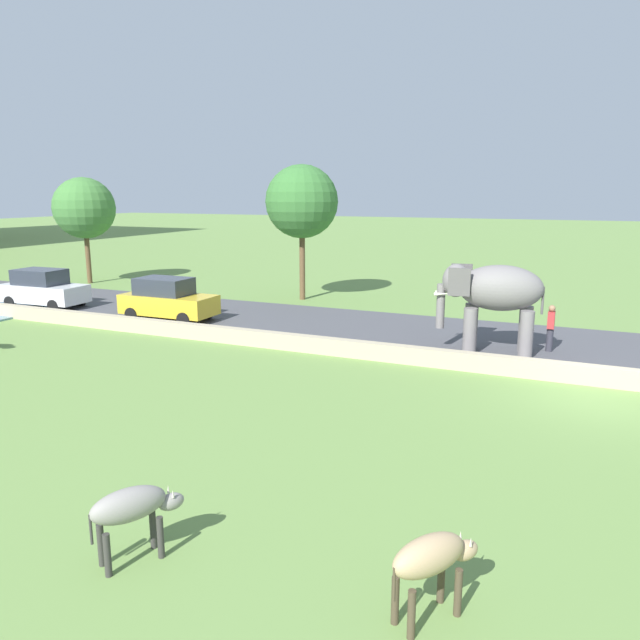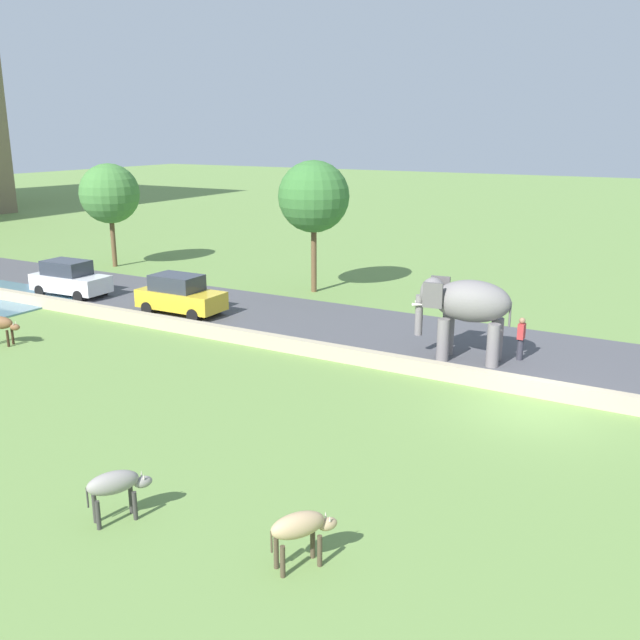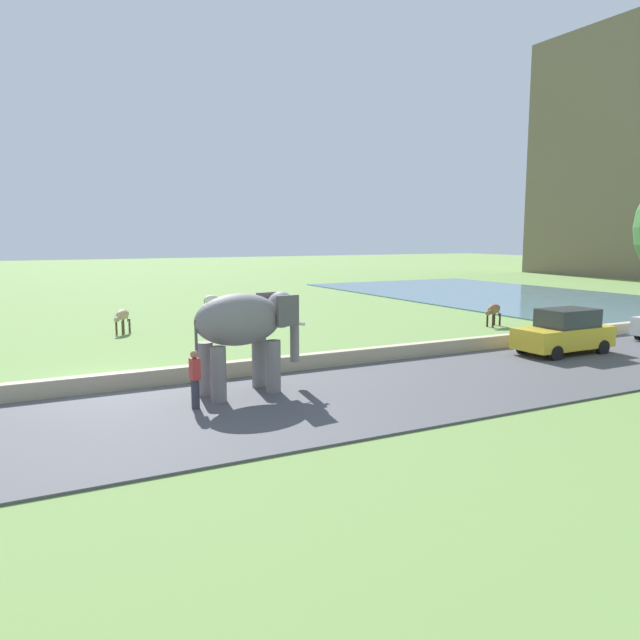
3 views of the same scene
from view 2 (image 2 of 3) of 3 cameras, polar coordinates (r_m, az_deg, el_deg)
The scene contains 12 objects.
ground_plane at distance 21.90m, azimuth 16.84°, elevation -7.02°, with size 220.00×220.00×0.00m, color #6B8E47.
road_surface at distance 35.58m, azimuth -14.05°, elevation 1.81°, with size 7.00×120.00×0.06m, color #4C4C51.
barrier_wall at distance 31.54m, azimuth -16.15°, elevation 0.40°, with size 0.40×110.00×0.55m, color tan.
elephant at distance 25.19m, azimuth 11.81°, elevation 1.12°, with size 1.74×3.55×2.99m.
person_beside_elephant at distance 25.91m, azimuth 16.10°, elevation -1.43°, with size 0.36×0.22×1.63m.
car_white at distance 36.83m, azimuth -19.79°, elevation 3.20°, with size 1.92×4.06×1.80m.
car_yellow at distance 31.88m, azimuth -11.38°, elevation 2.02°, with size 1.83×4.02×1.80m.
cow_brown at distance 29.46m, azimuth -24.64°, elevation -0.32°, with size 0.80×1.41×1.15m.
cow_grey at distance 15.73m, azimuth -16.36°, elevation -12.81°, with size 1.36×1.00×1.15m.
cow_tan at distance 13.72m, azimuth -1.62°, elevation -16.59°, with size 1.34×1.06×1.15m.
tree_near at distance 35.11m, azimuth -0.52°, elevation 10.03°, with size 3.56×3.56×6.62m.
tree_mid at distance 43.73m, azimuth -16.83°, elevation 9.85°, with size 3.52×3.52×6.14m.
Camera 2 is at (-19.93, -4.06, 8.10)m, focal length 39.15 mm.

